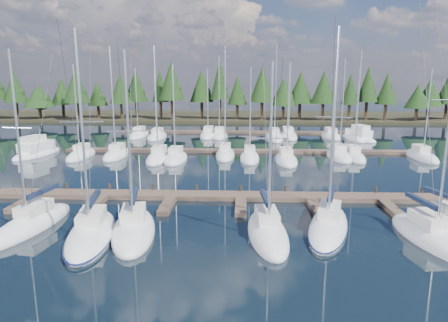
{
  "coord_description": "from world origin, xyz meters",
  "views": [
    {
      "loc": [
        0.01,
        -15.71,
        10.41
      ],
      "look_at": [
        -1.66,
        22.0,
        2.5
      ],
      "focal_mm": 32.0,
      "sensor_mm": 36.0,
      "label": 1
    }
  ],
  "objects_px": {
    "front_sailboat_0": "(32,224)",
    "front_sailboat_3": "(267,232)",
    "main_dock": "(241,198)",
    "motor_yacht_right": "(359,137)",
    "front_sailboat_4": "(328,226)",
    "front_sailboat_1": "(91,233)",
    "front_sailboat_2": "(134,229)",
    "front_sailboat_5": "(432,236)",
    "motor_yacht_left": "(37,152)"
  },
  "relations": [
    {
      "from": "front_sailboat_4",
      "to": "front_sailboat_0",
      "type": "bearing_deg",
      "value": -178.6
    },
    {
      "from": "main_dock",
      "to": "front_sailboat_1",
      "type": "xyz_separation_m",
      "value": [
        -9.88,
        -8.59,
        0.08
      ]
    },
    {
      "from": "front_sailboat_2",
      "to": "front_sailboat_3",
      "type": "relative_size",
      "value": 1.06
    },
    {
      "from": "front_sailboat_1",
      "to": "motor_yacht_left",
      "type": "bearing_deg",
      "value": 122.9
    },
    {
      "from": "main_dock",
      "to": "front_sailboat_4",
      "type": "relative_size",
      "value": 3.07
    },
    {
      "from": "main_dock",
      "to": "motor_yacht_left",
      "type": "xyz_separation_m",
      "value": [
        -27.88,
        19.23,
        0.3
      ]
    },
    {
      "from": "front_sailboat_0",
      "to": "motor_yacht_right",
      "type": "bearing_deg",
      "value": 50.54
    },
    {
      "from": "front_sailboat_0",
      "to": "motor_yacht_right",
      "type": "height_order",
      "value": "front_sailboat_0"
    },
    {
      "from": "front_sailboat_4",
      "to": "motor_yacht_right",
      "type": "bearing_deg",
      "value": 71.64
    },
    {
      "from": "motor_yacht_right",
      "to": "main_dock",
      "type": "bearing_deg",
      "value": -119.6
    },
    {
      "from": "front_sailboat_2",
      "to": "motor_yacht_right",
      "type": "distance_m",
      "value": 50.78
    },
    {
      "from": "front_sailboat_0",
      "to": "front_sailboat_5",
      "type": "bearing_deg",
      "value": -2.28
    },
    {
      "from": "front_sailboat_1",
      "to": "front_sailboat_3",
      "type": "bearing_deg",
      "value": 3.55
    },
    {
      "from": "front_sailboat_2",
      "to": "motor_yacht_left",
      "type": "distance_m",
      "value": 33.98
    },
    {
      "from": "front_sailboat_5",
      "to": "front_sailboat_1",
      "type": "bearing_deg",
      "value": -178.79
    },
    {
      "from": "front_sailboat_3",
      "to": "front_sailboat_5",
      "type": "bearing_deg",
      "value": -1.38
    },
    {
      "from": "front_sailboat_4",
      "to": "front_sailboat_1",
      "type": "bearing_deg",
      "value": -172.66
    },
    {
      "from": "front_sailboat_4",
      "to": "main_dock",
      "type": "bearing_deg",
      "value": 133.18
    },
    {
      "from": "front_sailboat_0",
      "to": "front_sailboat_3",
      "type": "xyz_separation_m",
      "value": [
        16.54,
        -0.83,
        -0.01
      ]
    },
    {
      "from": "front_sailboat_2",
      "to": "front_sailboat_5",
      "type": "distance_m",
      "value": 19.71
    },
    {
      "from": "main_dock",
      "to": "front_sailboat_0",
      "type": "distance_m",
      "value": 16.33
    },
    {
      "from": "main_dock",
      "to": "front_sailboat_3",
      "type": "distance_m",
      "value": 8.07
    },
    {
      "from": "front_sailboat_0",
      "to": "front_sailboat_3",
      "type": "distance_m",
      "value": 16.56
    },
    {
      "from": "front_sailboat_0",
      "to": "front_sailboat_3",
      "type": "height_order",
      "value": "front_sailboat_0"
    },
    {
      "from": "main_dock",
      "to": "motor_yacht_left",
      "type": "height_order",
      "value": "motor_yacht_left"
    },
    {
      "from": "front_sailboat_3",
      "to": "front_sailboat_5",
      "type": "distance_m",
      "value": 10.64
    },
    {
      "from": "front_sailboat_2",
      "to": "front_sailboat_4",
      "type": "height_order",
      "value": "front_sailboat_4"
    },
    {
      "from": "main_dock",
      "to": "front_sailboat_5",
      "type": "distance_m",
      "value": 14.85
    },
    {
      "from": "front_sailboat_1",
      "to": "front_sailboat_5",
      "type": "distance_m",
      "value": 22.33
    },
    {
      "from": "front_sailboat_0",
      "to": "front_sailboat_2",
      "type": "distance_m",
      "value": 7.51
    },
    {
      "from": "main_dock",
      "to": "motor_yacht_right",
      "type": "bearing_deg",
      "value": 60.4
    },
    {
      "from": "motor_yacht_left",
      "to": "motor_yacht_right",
      "type": "xyz_separation_m",
      "value": [
        47.82,
        15.86,
        -0.03
      ]
    },
    {
      "from": "front_sailboat_2",
      "to": "motor_yacht_right",
      "type": "relative_size",
      "value": 1.43
    },
    {
      "from": "front_sailboat_1",
      "to": "front_sailboat_2",
      "type": "bearing_deg",
      "value": 17.16
    },
    {
      "from": "main_dock",
      "to": "front_sailboat_5",
      "type": "xyz_separation_m",
      "value": [
        12.44,
        -8.12,
        0.11
      ]
    },
    {
      "from": "main_dock",
      "to": "front_sailboat_4",
      "type": "bearing_deg",
      "value": -46.82
    },
    {
      "from": "main_dock",
      "to": "motor_yacht_right",
      "type": "xyz_separation_m",
      "value": [
        19.94,
        35.09,
        0.27
      ]
    },
    {
      "from": "front_sailboat_1",
      "to": "front_sailboat_3",
      "type": "xyz_separation_m",
      "value": [
        11.69,
        0.73,
        0.0
      ]
    },
    {
      "from": "front_sailboat_2",
      "to": "front_sailboat_1",
      "type": "bearing_deg",
      "value": -162.84
    },
    {
      "from": "front_sailboat_3",
      "to": "front_sailboat_5",
      "type": "height_order",
      "value": "front_sailboat_5"
    },
    {
      "from": "front_sailboat_5",
      "to": "motor_yacht_left",
      "type": "distance_m",
      "value": 48.72
    },
    {
      "from": "front_sailboat_0",
      "to": "front_sailboat_4",
      "type": "height_order",
      "value": "front_sailboat_4"
    },
    {
      "from": "front_sailboat_0",
      "to": "front_sailboat_2",
      "type": "height_order",
      "value": "front_sailboat_0"
    },
    {
      "from": "motor_yacht_right",
      "to": "front_sailboat_3",
      "type": "bearing_deg",
      "value": -112.89
    },
    {
      "from": "front_sailboat_5",
      "to": "front_sailboat_2",
      "type": "bearing_deg",
      "value": 179.02
    },
    {
      "from": "front_sailboat_2",
      "to": "front_sailboat_3",
      "type": "bearing_deg",
      "value": -0.52
    },
    {
      "from": "front_sailboat_0",
      "to": "front_sailboat_4",
      "type": "xyz_separation_m",
      "value": [
        20.86,
        0.51,
        -0.0
      ]
    },
    {
      "from": "front_sailboat_1",
      "to": "front_sailboat_5",
      "type": "xyz_separation_m",
      "value": [
        22.32,
        0.47,
        0.03
      ]
    },
    {
      "from": "front_sailboat_2",
      "to": "front_sailboat_5",
      "type": "relative_size",
      "value": 0.78
    },
    {
      "from": "front_sailboat_2",
      "to": "motor_yacht_right",
      "type": "height_order",
      "value": "front_sailboat_2"
    }
  ]
}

